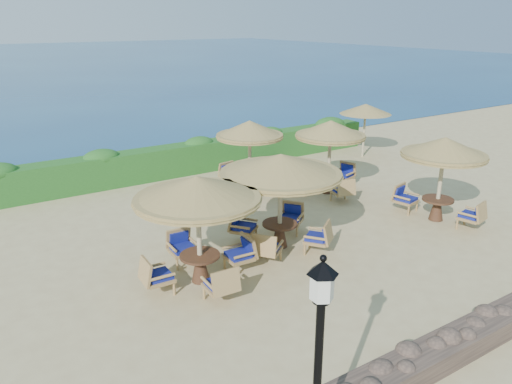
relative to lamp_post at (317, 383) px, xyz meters
The scene contains 10 objects.
ground 8.47m from the lamp_post, 54.78° to the left, with size 120.00×120.00×0.00m, color tan.
hedge 14.83m from the lamp_post, 71.08° to the left, with size 18.00×0.90×1.20m, color #1B4F19.
stone_wall 5.02m from the lamp_post, ahead, with size 15.00×0.65×0.44m, color brown.
lamp_post is the anchor object (origin of this frame).
extra_parasol 17.41m from the lamp_post, 43.60° to the left, with size 2.30×2.30×2.41m.
cafe_set_0 5.81m from the lamp_post, 78.66° to the left, with size 2.97×2.97×2.65m.
cafe_set_1 7.34m from the lamp_post, 58.31° to the left, with size 3.31×3.31×2.65m.
cafe_set_2 10.48m from the lamp_post, 29.55° to the left, with size 2.56×2.89×2.65m.
cafe_set_3 11.89m from the lamp_post, 62.10° to the left, with size 2.73×2.63×2.65m.
cafe_set_4 12.00m from the lamp_post, 48.52° to the left, with size 2.69×2.68×2.65m.
Camera 1 is at (-8.31, -10.79, 6.00)m, focal length 35.00 mm.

